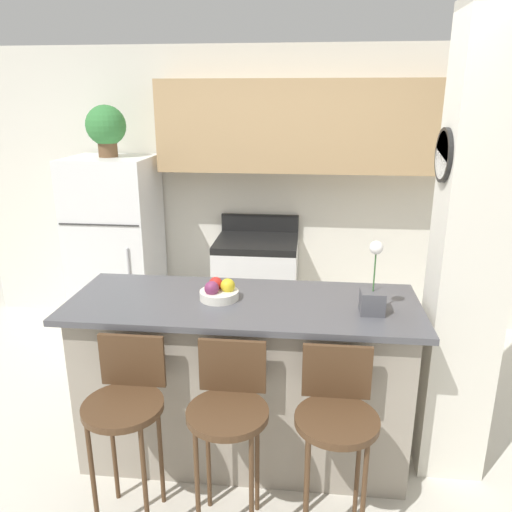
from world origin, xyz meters
TOP-DOWN VIEW (x-y plane):
  - ground_plane at (0.00, 0.00)m, footprint 14.00×14.00m
  - wall_back at (0.14, 1.91)m, footprint 5.60×0.38m
  - pillar_right at (1.21, 0.04)m, footprint 0.38×0.32m
  - counter_bar at (0.00, 0.00)m, footprint 1.98×0.74m
  - refrigerator at (-1.37, 1.60)m, footprint 0.72×0.69m
  - stove_range at (-0.10, 1.64)m, footprint 0.72×0.64m
  - bar_stool_left at (-0.51, -0.54)m, footprint 0.39×0.39m
  - bar_stool_mid at (0.00, -0.54)m, footprint 0.39×0.39m
  - bar_stool_right at (0.51, -0.54)m, footprint 0.39×0.39m
  - potted_plant_on_fridge at (-1.37, 1.60)m, footprint 0.34×0.34m
  - orchid_vase at (0.70, -0.09)m, footprint 0.13×0.13m
  - fruit_bowl at (-0.14, 0.02)m, footprint 0.22×0.22m
  - trash_bin at (-0.79, 1.37)m, footprint 0.28×0.28m

SIDE VIEW (x-z plane):
  - ground_plane at x=0.00m, z-range 0.00..0.00m
  - trash_bin at x=-0.79m, z-range 0.00..0.38m
  - stove_range at x=-0.10m, z-range -0.07..1.00m
  - counter_bar at x=0.00m, z-range 0.00..1.01m
  - bar_stool_left at x=-0.51m, z-range 0.17..1.14m
  - bar_stool_mid at x=0.00m, z-range 0.17..1.14m
  - bar_stool_right at x=0.51m, z-range 0.17..1.14m
  - refrigerator at x=-1.37m, z-range 0.00..1.62m
  - fruit_bowl at x=-0.14m, z-range 0.99..1.11m
  - orchid_vase at x=0.70m, z-range 0.92..1.31m
  - pillar_right at x=1.21m, z-range 0.00..2.55m
  - wall_back at x=0.14m, z-range 0.26..2.81m
  - potted_plant_on_fridge at x=-1.37m, z-range 1.65..2.08m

